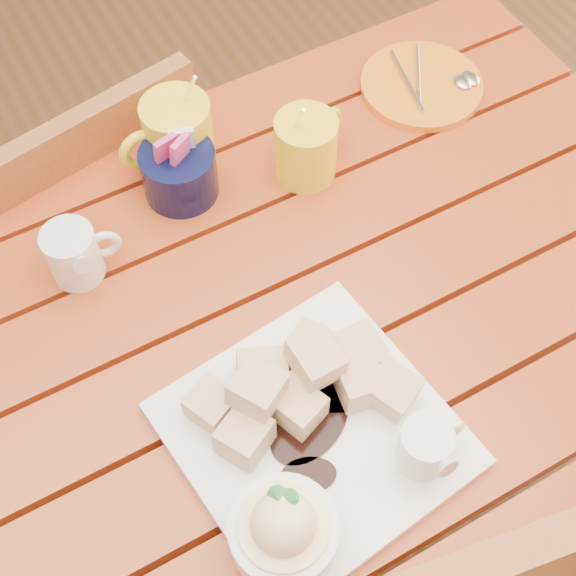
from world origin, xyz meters
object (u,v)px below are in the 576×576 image
table (268,379)px  orange_saucer (423,85)px  coffee_mug_right (307,146)px  chair_far (80,243)px  dessert_plate (309,446)px  coffee_mug_left (176,134)px

table → orange_saucer: 0.48m
coffee_mug_right → chair_far: coffee_mug_right is taller
dessert_plate → coffee_mug_left: coffee_mug_left is taller
table → orange_saucer: size_ratio=6.90×
coffee_mug_left → orange_saucer: size_ratio=0.86×
orange_saucer → dessert_plate: bearing=-136.2°
table → chair_far: (-0.12, 0.46, -0.18)m
coffee_mug_left → table: bearing=-96.1°
coffee_mug_left → chair_far: (-0.15, 0.16, -0.34)m
dessert_plate → chair_far: size_ratio=0.36×
dessert_plate → coffee_mug_left: (0.06, 0.44, 0.02)m
dessert_plate → chair_far: dessert_plate is taller
coffee_mug_right → orange_saucer: 0.23m
coffee_mug_left → chair_far: 0.40m
table → chair_far: chair_far is taller
coffee_mug_left → coffee_mug_right: (0.14, -0.10, -0.00)m
orange_saucer → chair_far: size_ratio=0.21×
dessert_plate → table: bearing=79.4°
coffee_mug_left → dessert_plate: bearing=-97.8°
dessert_plate → orange_saucer: 0.58m
coffee_mug_right → chair_far: 0.51m
coffee_mug_left → chair_far: coffee_mug_left is taller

